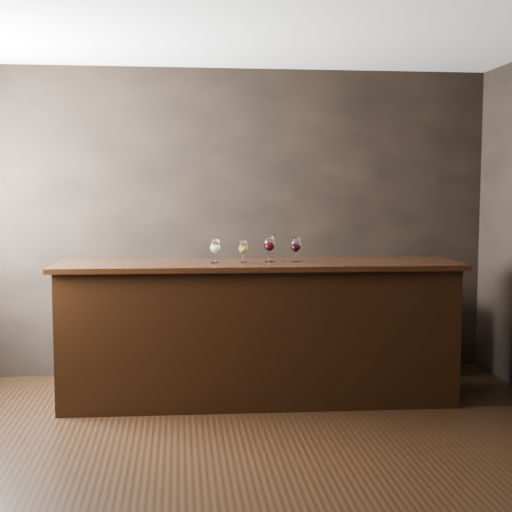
{
  "coord_description": "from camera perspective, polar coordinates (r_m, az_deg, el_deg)",
  "views": [
    {
      "loc": [
        -0.37,
        -4.31,
        1.72
      ],
      "look_at": [
        0.24,
        1.29,
        1.18
      ],
      "focal_mm": 50.0,
      "sensor_mm": 36.0,
      "label": 1
    }
  ],
  "objects": [
    {
      "name": "glass_red_a",
      "position": [
        5.7,
        1.08,
        0.97
      ],
      "size": [
        0.09,
        0.09,
        0.21
      ],
      "color": "white",
      "rests_on": "bar_top"
    },
    {
      "name": "ground",
      "position": [
        4.66,
        -1.21,
        -16.17
      ],
      "size": [
        5.0,
        5.0,
        0.0
      ],
      "primitive_type": "plane",
      "color": "black",
      "rests_on": "ground"
    },
    {
      "name": "bar_top",
      "position": [
        5.67,
        0.18,
        -0.71
      ],
      "size": [
        3.23,
        0.84,
        0.04
      ],
      "primitive_type": "cube",
      "rotation": [
        0.0,
        0.0,
        -0.03
      ],
      "color": "black",
      "rests_on": "bar_counter"
    },
    {
      "name": "back_bar_shelf",
      "position": [
        6.56,
        2.85,
        -6.13
      ],
      "size": [
        2.22,
        0.4,
        0.8
      ],
      "primitive_type": "cube",
      "color": "black",
      "rests_on": "ground"
    },
    {
      "name": "glass_red_b",
      "position": [
        5.7,
        3.2,
        0.86
      ],
      "size": [
        0.08,
        0.08,
        0.2
      ],
      "color": "white",
      "rests_on": "bar_top"
    },
    {
      "name": "room_shell",
      "position": [
        4.43,
        -4.41,
        6.65
      ],
      "size": [
        5.02,
        4.52,
        2.81
      ],
      "color": "black",
      "rests_on": "ground"
    },
    {
      "name": "glass_white",
      "position": [
        5.63,
        -3.3,
        0.77
      ],
      "size": [
        0.08,
        0.08,
        0.19
      ],
      "color": "white",
      "rests_on": "bar_top"
    },
    {
      "name": "bar_counter",
      "position": [
        5.76,
        0.18,
        -6.29
      ],
      "size": [
        3.12,
        0.77,
        1.09
      ],
      "primitive_type": "cube",
      "rotation": [
        0.0,
        0.0,
        -0.03
      ],
      "color": "black",
      "rests_on": "ground"
    },
    {
      "name": "glass_amber",
      "position": [
        5.66,
        -1.05,
        0.68
      ],
      "size": [
        0.07,
        0.07,
        0.17
      ],
      "color": "white",
      "rests_on": "bar_top"
    }
  ]
}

